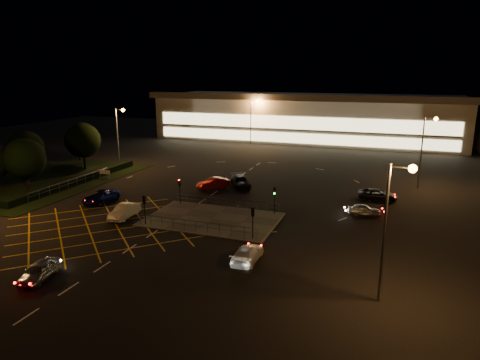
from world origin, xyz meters
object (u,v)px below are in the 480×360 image
(signal_sw, at_px, (144,204))
(car_left_blue, at_px, (101,197))
(car_approach_white, at_px, (247,254))
(car_east_grey, at_px, (377,195))
(signal_nw, at_px, (180,186))
(car_circ_red, at_px, (214,183))
(car_near_silver, at_px, (39,271))
(car_queue_white, at_px, (124,211))
(car_far_dkgrey, at_px, (240,182))
(car_right_silver, at_px, (364,210))
(signal_se, at_px, (253,216))
(signal_ne, at_px, (275,195))

(signal_sw, relative_size, car_left_blue, 0.61)
(car_left_blue, distance_m, car_approach_white, 25.04)
(car_east_grey, relative_size, car_approach_white, 1.03)
(signal_sw, distance_m, signal_nw, 7.99)
(car_circ_red, height_order, car_approach_white, car_circ_red)
(signal_sw, height_order, car_circ_red, signal_sw)
(car_east_grey, bearing_deg, car_left_blue, 109.29)
(car_near_silver, height_order, car_approach_white, car_near_silver)
(car_east_grey, distance_m, car_approach_white, 25.01)
(car_queue_white, height_order, car_far_dkgrey, car_far_dkgrey)
(car_right_silver, relative_size, car_east_grey, 0.76)
(signal_nw, xyz_separation_m, car_near_silver, (-1.26, -21.46, -1.67))
(signal_sw, bearing_deg, car_near_silver, 84.65)
(car_queue_white, height_order, car_left_blue, car_queue_white)
(car_queue_white, xyz_separation_m, car_right_silver, (25.18, 9.93, -0.13))
(car_right_silver, relative_size, car_approach_white, 0.78)
(signal_se, distance_m, car_approach_white, 5.26)
(signal_ne, bearing_deg, car_left_blue, -173.17)
(car_queue_white, xyz_separation_m, car_left_blue, (-6.26, 4.07, -0.05))
(car_near_silver, bearing_deg, signal_nw, 74.67)
(signal_ne, distance_m, car_circ_red, 13.84)
(car_far_dkgrey, bearing_deg, signal_nw, -143.31)
(signal_sw, bearing_deg, car_circ_red, -93.50)
(signal_sw, distance_m, car_east_grey, 29.25)
(car_near_silver, height_order, car_east_grey, car_near_silver)
(signal_nw, distance_m, car_east_grey, 25.08)
(signal_se, distance_m, car_east_grey, 21.22)
(car_near_silver, distance_m, car_left_blue, 20.68)
(car_circ_red, xyz_separation_m, car_east_grey, (21.88, 1.93, -0.08))
(signal_sw, height_order, signal_ne, same)
(signal_ne, height_order, car_approach_white, signal_ne)
(car_queue_white, bearing_deg, signal_ne, 20.54)
(signal_ne, bearing_deg, signal_sw, -146.35)
(signal_nw, bearing_deg, signal_sw, -90.00)
(car_near_silver, bearing_deg, car_far_dkgrey, 68.20)
(signal_sw, distance_m, car_left_blue, 11.26)
(car_far_dkgrey, bearing_deg, signal_sw, -133.97)
(car_far_dkgrey, xyz_separation_m, car_right_silver, (17.44, -7.03, -0.15))
(signal_se, distance_m, signal_ne, 7.99)
(signal_se, relative_size, signal_ne, 1.00)
(signal_ne, relative_size, car_east_grey, 0.65)
(signal_sw, relative_size, car_far_dkgrey, 0.59)
(car_queue_white, distance_m, car_circ_red, 15.57)
(signal_nw, height_order, car_approach_white, signal_nw)
(signal_nw, bearing_deg, signal_se, -33.65)
(signal_sw, relative_size, car_approach_white, 0.67)
(car_far_dkgrey, distance_m, car_circ_red, 3.84)
(car_circ_red, relative_size, car_approach_white, 0.97)
(car_left_blue, relative_size, car_circ_red, 1.12)
(car_left_blue, height_order, car_right_silver, car_left_blue)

